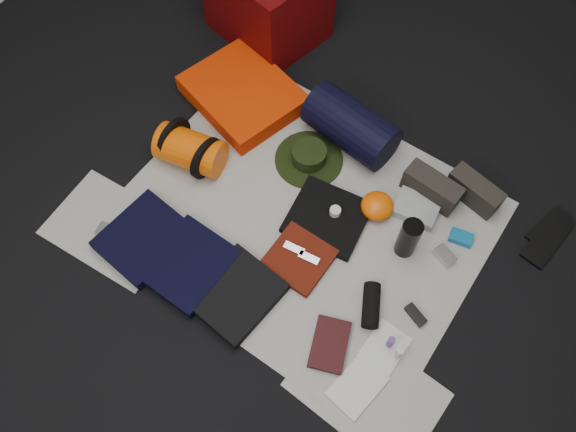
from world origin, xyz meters
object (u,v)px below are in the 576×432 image
Objects in this scene: navy_duffel at (351,126)px; paperback_book at (330,344)px; sleeping_pad at (243,93)px; water_bottle at (408,238)px; compact_camera at (444,256)px; stuff_sack at (191,150)px.

navy_duffel is 2.03× the size of paperback_book.
sleeping_pad is at bearing 121.56° from paperback_book.
water_bottle reaches higher than paperback_book.
water_bottle is at bearing 65.57° from paperback_book.
navy_duffel reaches higher than water_bottle.
compact_camera is at bearing 51.25° from paperback_book.
water_bottle reaches higher than stuff_sack.
stuff_sack reaches higher than compact_camera.
sleeping_pad is at bearing -169.60° from compact_camera.
sleeping_pad is 0.60m from navy_duffel.
navy_duffel reaches higher than sleeping_pad.
paperback_book is (0.49, -0.93, -0.10)m from navy_duffel.
stuff_sack is 0.78m from navy_duffel.
compact_camera is at bearing 21.21° from water_bottle.
paperback_book is at bearing -54.82° from navy_duffel.
sleeping_pad is at bearing 166.33° from water_bottle.
navy_duffel is 1.06m from paperback_book.
sleeping_pad is 2.41× the size of water_bottle.
sleeping_pad is at bearing -162.87° from navy_duffel.
paperback_book is (1.08, -0.84, -0.03)m from sleeping_pad.
compact_camera is at bearing -15.99° from navy_duffel.
water_bottle is at bearing -139.30° from compact_camera.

